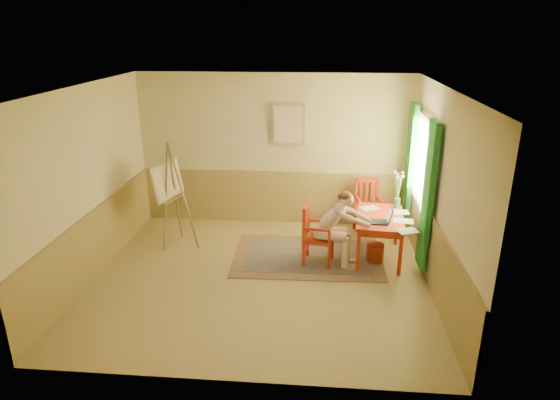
# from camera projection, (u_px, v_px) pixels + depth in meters

# --- Properties ---
(room) EXTENTS (5.04, 4.54, 2.84)m
(room) POSITION_uv_depth(u_px,v_px,m) (259.00, 189.00, 6.75)
(room) COLOR tan
(room) RESTS_ON ground
(wainscot) EXTENTS (5.00, 4.50, 1.00)m
(wainscot) POSITION_uv_depth(u_px,v_px,m) (266.00, 226.00, 7.80)
(wainscot) COLOR #9F8548
(wainscot) RESTS_ON room
(window) EXTENTS (0.12, 2.01, 2.20)m
(window) POSITION_uv_depth(u_px,v_px,m) (419.00, 175.00, 7.60)
(window) COLOR white
(window) RESTS_ON room
(wall_portrait) EXTENTS (0.60, 0.05, 0.76)m
(wall_portrait) POSITION_uv_depth(u_px,v_px,m) (288.00, 124.00, 8.62)
(wall_portrait) COLOR tan
(wall_portrait) RESTS_ON room
(rug) EXTENTS (2.44, 1.66, 0.02)m
(rug) POSITION_uv_depth(u_px,v_px,m) (308.00, 256.00, 7.88)
(rug) COLOR #8C7251
(rug) RESTS_ON room
(table) EXTENTS (0.83, 1.26, 0.72)m
(table) POSITION_uv_depth(u_px,v_px,m) (380.00, 221.00, 7.65)
(table) COLOR #BE381B
(table) RESTS_ON room
(chair_left) EXTENTS (0.51, 0.49, 0.98)m
(chair_left) POSITION_uv_depth(u_px,v_px,m) (315.00, 234.00, 7.52)
(chair_left) COLOR #BE381B
(chair_left) RESTS_ON room
(chair_back) EXTENTS (0.49, 0.51, 0.98)m
(chair_back) POSITION_uv_depth(u_px,v_px,m) (368.00, 207.00, 8.66)
(chair_back) COLOR #BE381B
(chair_back) RESTS_ON room
(figure) EXTENTS (0.94, 0.46, 1.23)m
(figure) POSITION_uv_depth(u_px,v_px,m) (335.00, 225.00, 7.38)
(figure) COLOR beige
(figure) RESTS_ON room
(laptop) EXTENTS (0.41, 0.26, 0.24)m
(laptop) POSITION_uv_depth(u_px,v_px,m) (381.00, 219.00, 7.36)
(laptop) COLOR #1E2338
(laptop) RESTS_ON table
(papers) EXTENTS (0.84, 1.23, 0.00)m
(papers) POSITION_uv_depth(u_px,v_px,m) (394.00, 218.00, 7.56)
(papers) COLOR white
(papers) RESTS_ON table
(vase) EXTENTS (0.21, 0.31, 0.62)m
(vase) POSITION_uv_depth(u_px,v_px,m) (398.00, 191.00, 7.91)
(vase) COLOR #3F724C
(vase) RESTS_ON table
(wastebasket) EXTENTS (0.30, 0.30, 0.30)m
(wastebasket) POSITION_uv_depth(u_px,v_px,m) (375.00, 253.00, 7.68)
(wastebasket) COLOR #C24524
(wastebasket) RESTS_ON room
(easel) EXTENTS (0.68, 0.81, 1.81)m
(easel) POSITION_uv_depth(u_px,v_px,m) (169.00, 185.00, 7.98)
(easel) COLOR olive
(easel) RESTS_ON room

